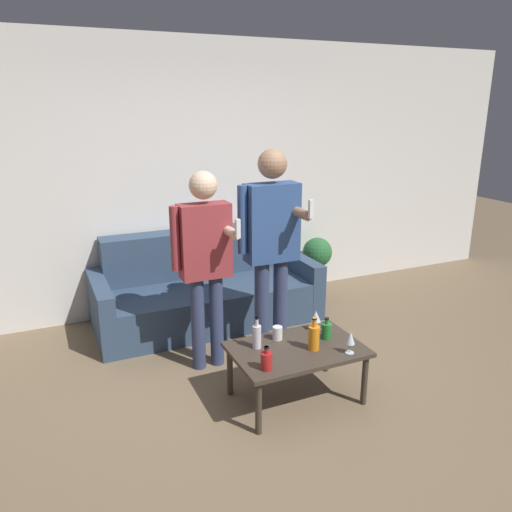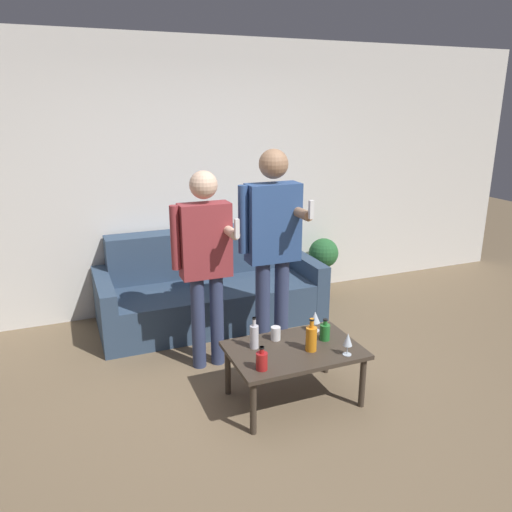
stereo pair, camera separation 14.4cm
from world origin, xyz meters
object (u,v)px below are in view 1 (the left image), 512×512
coffee_table (297,353)px  person_standing_left (205,256)px  person_standing_right (271,238)px  couch (205,290)px  bottle_orange (326,330)px

coffee_table → person_standing_left: person_standing_left is taller
person_standing_left → person_standing_right: person_standing_right is taller
coffee_table → couch: bearing=95.0°
coffee_table → person_standing_left: bearing=120.5°
person_standing_right → coffee_table: bearing=-100.7°
couch → coffee_table: (0.14, -1.64, 0.07)m
coffee_table → person_standing_right: size_ratio=0.53×
coffee_table → bottle_orange: bearing=8.4°
couch → bottle_orange: bearing=-75.7°
couch → person_standing_right: bearing=-73.5°
couch → bottle_orange: (0.41, -1.60, 0.18)m
person_standing_right → couch: bearing=106.5°
couch → coffee_table: size_ratio=2.31×
couch → person_standing_left: bearing=-107.4°
coffee_table → person_standing_left: size_ratio=0.58×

